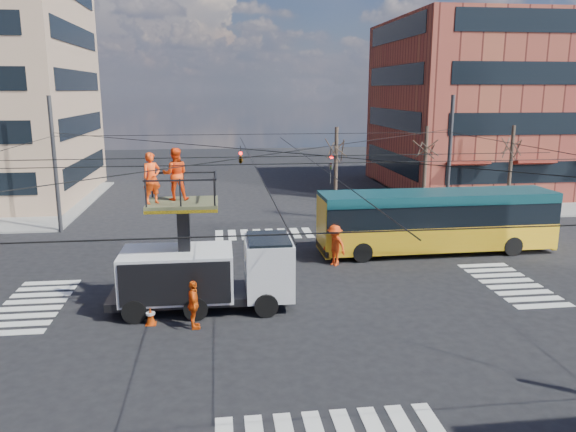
# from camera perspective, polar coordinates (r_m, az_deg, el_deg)

# --- Properties ---
(ground) EXTENTS (120.00, 120.00, 0.00)m
(ground) POSITION_cam_1_polar(r_m,az_deg,el_deg) (23.59, -0.40, -7.91)
(ground) COLOR black
(ground) RESTS_ON ground
(sidewalk_ne) EXTENTS (18.00, 18.00, 0.12)m
(sidewalk_ne) POSITION_cam_1_polar(r_m,az_deg,el_deg) (49.68, 21.31, 2.27)
(sidewalk_ne) COLOR slate
(sidewalk_ne) RESTS_ON ground
(crosswalks) EXTENTS (22.40, 22.40, 0.02)m
(crosswalks) POSITION_cam_1_polar(r_m,az_deg,el_deg) (23.59, -0.40, -7.89)
(crosswalks) COLOR silver
(crosswalks) RESTS_ON ground
(building_ne) EXTENTS (20.06, 16.06, 14.00)m
(building_ne) POSITION_cam_1_polar(r_m,az_deg,el_deg) (52.09, 21.33, 10.41)
(building_ne) COLOR maroon
(building_ne) RESTS_ON ground
(overhead_network) EXTENTS (24.24, 24.24, 8.00)m
(overhead_network) POSITION_cam_1_polar(r_m,az_deg,el_deg) (22.83, -0.72, 2.56)
(overhead_network) COLOR #2D2D30
(overhead_network) RESTS_ON ground
(tree_a) EXTENTS (2.00, 2.00, 6.00)m
(tree_a) POSITION_cam_1_polar(r_m,az_deg,el_deg) (36.42, 4.93, 6.85)
(tree_a) COLOR #382B21
(tree_a) RESTS_ON ground
(tree_b) EXTENTS (2.00, 2.00, 6.00)m
(tree_b) POSITION_cam_1_polar(r_m,az_deg,el_deg) (38.13, 13.84, 6.80)
(tree_b) COLOR #382B21
(tree_b) RESTS_ON ground
(tree_c) EXTENTS (2.00, 2.00, 6.00)m
(tree_c) POSITION_cam_1_polar(r_m,az_deg,el_deg) (40.66, 21.82, 6.60)
(tree_c) COLOR #382B21
(tree_c) RESTS_ON ground
(utility_truck) EXTENTS (7.01, 2.68, 6.21)m
(utility_truck) POSITION_cam_1_polar(r_m,az_deg,el_deg) (21.75, -8.37, -4.17)
(utility_truck) COLOR black
(utility_truck) RESTS_ON ground
(city_bus) EXTENTS (12.26, 2.80, 3.20)m
(city_bus) POSITION_cam_1_polar(r_m,az_deg,el_deg) (30.04, 14.84, -0.39)
(city_bus) COLOR #ECAA16
(city_bus) RESTS_ON ground
(traffic_cone) EXTENTS (0.36, 0.36, 0.65)m
(traffic_cone) POSITION_cam_1_polar(r_m,az_deg,el_deg) (21.17, -13.79, -9.83)
(traffic_cone) COLOR #D23C08
(traffic_cone) RESTS_ON ground
(worker_ground) EXTENTS (0.54, 1.08, 1.77)m
(worker_ground) POSITION_cam_1_polar(r_m,az_deg,el_deg) (20.32, -9.57, -8.89)
(worker_ground) COLOR #EE560F
(worker_ground) RESTS_ON ground
(flagger) EXTENTS (1.38, 1.47, 1.99)m
(flagger) POSITION_cam_1_polar(r_m,az_deg,el_deg) (27.12, 4.75, -2.98)
(flagger) COLOR #FF4110
(flagger) RESTS_ON ground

